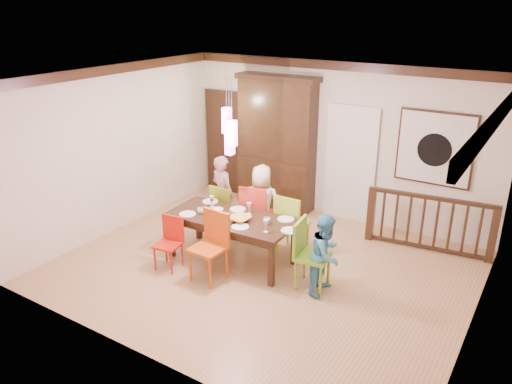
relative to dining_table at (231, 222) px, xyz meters
The scene contains 37 objects.
floor 0.87m from the dining_table, ahead, with size 6.00×6.00×0.00m, color #A4784F.
ceiling 2.31m from the dining_table, ahead, with size 6.00×6.00×0.00m, color white.
wall_back 2.74m from the dining_table, 77.56° to the left, with size 6.00×6.00×0.00m, color beige.
wall_left 2.56m from the dining_table, behind, with size 5.00×5.00×0.00m, color beige.
wall_right 3.65m from the dining_table, ahead, with size 5.00×5.00×0.00m, color beige.
crown_molding 2.23m from the dining_table, ahead, with size 6.00×5.00×0.16m, color black, non-canonical shape.
panel_door 3.13m from the dining_table, 126.21° to the left, with size 1.04×0.07×2.24m, color black.
white_doorway 2.71m from the dining_table, 70.08° to the left, with size 0.97×0.05×2.22m, color silver.
painting 3.58m from the dining_table, 46.82° to the left, with size 1.25×0.06×1.25m.
pendant_cluster 1.44m from the dining_table, 32.01° to the right, with size 0.27×0.21×1.14m.
dining_table is the anchor object (origin of this frame).
chair_far_left 0.98m from the dining_table, 130.20° to the left, with size 0.43×0.43×0.93m.
chair_far_mid 0.80m from the dining_table, 92.83° to the left, with size 0.56×0.56×1.04m.
chair_far_right 1.02m from the dining_table, 48.13° to the left, with size 0.46×0.46×1.03m.
chair_near_left 1.02m from the dining_table, 132.20° to the right, with size 0.42×0.42×0.82m.
chair_near_mid 0.68m from the dining_table, 85.63° to the right, with size 0.49×0.49×1.04m.
chair_end_right 1.44m from the dining_table, ahead, with size 0.51×0.51×1.02m.
china_hutch 2.50m from the dining_table, 103.33° to the left, with size 1.65×0.46×2.60m.
balustrade 3.24m from the dining_table, 38.33° to the left, with size 2.05×0.33×0.96m.
person_far_left 1.12m from the dining_table, 132.72° to the left, with size 0.51×0.33×1.40m, color #D8A5B2.
person_far_mid 0.82m from the dining_table, 86.87° to the left, with size 0.67×0.44×1.37m, color beige.
person_end_right 1.64m from the dining_table, ahead, with size 0.57×0.44×1.17m, color #4493BF.
serving_bowl 0.25m from the dining_table, 16.27° to the right, with size 0.31×0.31×0.08m, color gold.
small_bowl 0.31m from the dining_table, behind, with size 0.18×0.18×0.05m, color white.
cup_left 0.52m from the dining_table, 163.93° to the right, with size 0.11×0.11×0.09m, color silver.
cup_right 0.63m from the dining_table, ahead, with size 0.10×0.10×0.10m, color silver.
plate_far_left 0.72m from the dining_table, 154.27° to the left, with size 0.26×0.26×0.01m, color white.
plate_far_mid 0.31m from the dining_table, 103.92° to the left, with size 0.26×0.26×0.01m, color white.
plate_far_right 0.85m from the dining_table, 24.96° to the left, with size 0.26×0.26×0.01m, color white.
plate_near_left 0.70m from the dining_table, 154.90° to the right, with size 0.26×0.26×0.01m, color white.
plate_near_mid 0.43m from the dining_table, 36.39° to the right, with size 0.26×0.26×0.01m, color white.
plate_end_right 1.02m from the dining_table, ahead, with size 0.26×0.26×0.01m, color white.
wine_glass_a 0.55m from the dining_table, 161.77° to the left, with size 0.08×0.08×0.19m, color #590C19, non-canonical shape.
wine_glass_b 0.35m from the dining_table, 54.35° to the left, with size 0.08×0.08×0.19m, color silver, non-canonical shape.
wine_glass_c 0.36m from the dining_table, 115.18° to the right, with size 0.08×0.08×0.19m, color #590C19, non-canonical shape.
wine_glass_d 0.78m from the dining_table, 13.58° to the right, with size 0.08×0.08×0.19m, color silver, non-canonical shape.
napkin 0.32m from the dining_table, 89.44° to the right, with size 0.18×0.14×0.01m, color #D83359.
Camera 1 is at (3.54, -5.83, 3.89)m, focal length 35.00 mm.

